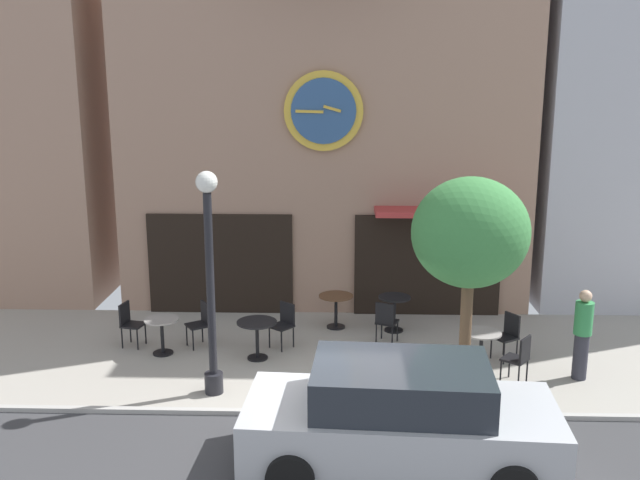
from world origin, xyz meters
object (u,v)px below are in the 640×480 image
object	(u,v)px
cafe_table_center_right	(257,331)
cafe_chair_outer	(284,321)
pedestrian_green	(582,333)
cafe_chair_by_entrance	(386,319)
street_tree	(470,234)
parked_car_silver	(400,418)
street_lamp	(210,284)
cafe_table_rightmost	(336,304)
cafe_chair_curbside	(519,356)
cafe_chair_facing_wall	(201,321)
cafe_table_leftmost	(481,343)
cafe_table_center_left	(162,330)
cafe_table_near_curb	(394,307)
cafe_chair_mid_row	(129,321)
cafe_chair_near_tree	(508,333)

from	to	relation	value
cafe_table_center_right	cafe_chair_outer	size ratio (longest dim) A/B	0.86
pedestrian_green	cafe_chair_by_entrance	bearing A→B (deg)	155.30
cafe_chair_outer	cafe_chair_by_entrance	bearing A→B (deg)	5.21
street_tree	parked_car_silver	distance (m)	3.40
street_lamp	cafe_table_rightmost	xyz separation A→B (m)	(2.08, 3.29, -1.43)
cafe_chair_curbside	parked_car_silver	xyz separation A→B (m)	(-2.32, -2.82, 0.23)
street_tree	cafe_chair_by_entrance	distance (m)	3.47
cafe_chair_curbside	cafe_chair_facing_wall	bearing A→B (deg)	164.59
street_tree	street_lamp	bearing A→B (deg)	-179.24
cafe_table_leftmost	cafe_chair_outer	distance (m)	3.88
cafe_table_center_left	cafe_table_near_curb	bearing A→B (deg)	17.02
street_lamp	cafe_chair_outer	xyz separation A→B (m)	(1.05, 2.17, -1.43)
cafe_table_center_left	cafe_chair_curbside	world-z (taller)	cafe_chair_curbside
cafe_table_center_right	pedestrian_green	size ratio (longest dim) A/B	0.46
street_lamp	cafe_table_rightmost	bearing A→B (deg)	57.74
cafe_table_center_right	parked_car_silver	xyz separation A→B (m)	(2.44, -3.83, 0.20)
cafe_chair_by_entrance	cafe_chair_mid_row	xyz separation A→B (m)	(-5.17, -0.25, 0.00)
cafe_chair_by_entrance	pedestrian_green	xyz separation A→B (m)	(3.40, -1.57, 0.33)
street_lamp	cafe_table_near_curb	size ratio (longest dim) A/B	5.06
pedestrian_green	cafe_table_center_left	bearing A→B (deg)	173.31
cafe_table_leftmost	cafe_chair_outer	xyz separation A→B (m)	(-3.74, 1.02, 0.00)
cafe_table_center_right	pedestrian_green	xyz separation A→B (m)	(5.92, -0.73, 0.30)
cafe_chair_curbside	cafe_table_center_left	bearing A→B (deg)	169.83
cafe_table_near_curb	cafe_chair_outer	world-z (taller)	cafe_chair_outer
street_tree	cafe_chair_facing_wall	bearing A→B (deg)	156.86
street_tree	cafe_chair_curbside	world-z (taller)	street_tree
cafe_table_center_right	cafe_chair_outer	xyz separation A→B (m)	(0.47, 0.65, -0.03)
cafe_chair_curbside	pedestrian_green	world-z (taller)	pedestrian_green
street_tree	cafe_chair_curbside	distance (m)	2.58
cafe_chair_outer	cafe_table_near_curb	bearing A→B (deg)	22.81
cafe_chair_by_entrance	pedestrian_green	world-z (taller)	pedestrian_green
cafe_chair_curbside	cafe_chair_facing_wall	distance (m)	6.19
cafe_table_leftmost	cafe_table_near_curb	bearing A→B (deg)	126.63
cafe_table_rightmost	cafe_table_center_left	bearing A→B (deg)	-154.95
cafe_chair_mid_row	pedestrian_green	size ratio (longest dim) A/B	0.54
cafe_chair_by_entrance	cafe_chair_near_tree	size ratio (longest dim) A/B	1.00
cafe_chair_by_entrance	parked_car_silver	bearing A→B (deg)	-90.99
street_lamp	pedestrian_green	world-z (taller)	street_lamp
cafe_chair_mid_row	cafe_chair_outer	world-z (taller)	same
cafe_table_leftmost	pedestrian_green	world-z (taller)	pedestrian_green
street_lamp	street_tree	world-z (taller)	street_lamp
cafe_chair_mid_row	cafe_chair_facing_wall	xyz separation A→B (m)	(1.44, 0.05, 0.00)
cafe_table_rightmost	cafe_chair_mid_row	xyz separation A→B (m)	(-4.15, -1.19, 0.00)
cafe_chair_mid_row	cafe_chair_outer	size ratio (longest dim) A/B	1.00
street_lamp	pedestrian_green	bearing A→B (deg)	6.93
cafe_chair_curbside	parked_car_silver	bearing A→B (deg)	-129.44
cafe_chair_curbside	cafe_table_near_curb	bearing A→B (deg)	127.71
cafe_chair_outer	parked_car_silver	xyz separation A→B (m)	(1.97, -4.48, 0.23)
cafe_table_rightmost	cafe_chair_facing_wall	world-z (taller)	cafe_chair_facing_wall
street_lamp	cafe_table_center_right	world-z (taller)	street_lamp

